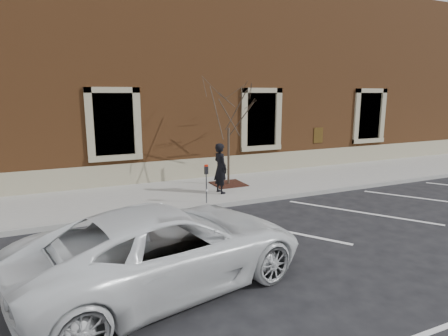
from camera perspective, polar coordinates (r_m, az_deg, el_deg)
name	(u,v)px	position (r m, az deg, el deg)	size (l,w,h in m)	color
ground	(232,205)	(11.91, 1.18, -5.72)	(120.00, 120.00, 0.00)	#28282B
sidewalk_near	(211,190)	(13.43, -2.00, -3.40)	(40.00, 3.50, 0.15)	#AAA8A0
curb_near	(232,204)	(11.84, 1.29, -5.44)	(40.00, 0.12, 0.15)	#9E9E99
parking_stripes	(267,228)	(10.07, 6.59, -9.04)	(28.00, 4.40, 0.01)	silver
building_civic	(164,82)	(18.68, -9.20, 12.77)	(40.00, 8.62, 8.00)	brown
man	(220,168)	(12.61, -0.55, -0.04)	(0.62, 0.41, 1.70)	black
parking_meter	(206,177)	(11.45, -2.71, -1.31)	(0.11, 0.08, 1.21)	#595B60
tree_grate	(228,184)	(13.96, 0.68, -2.44)	(1.15, 1.15, 0.03)	#3A1912
sapling	(229,112)	(13.57, 0.71, 8.55)	(2.30, 2.30, 3.83)	#403527
white_truck	(167,247)	(7.05, -8.66, -11.78)	(2.48, 5.38, 1.49)	silver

